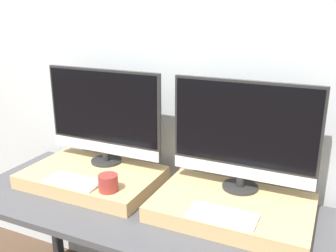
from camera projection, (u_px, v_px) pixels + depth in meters
The scene contains 9 objects.
wall_back at pixel (184, 74), 1.92m from camera, with size 8.00×0.04×2.60m.
workbench at pixel (148, 220), 1.75m from camera, with size 1.81×0.68×0.75m.
wooden_riser_left at pixel (93, 177), 1.94m from camera, with size 0.68×0.45×0.07m.
monitor_left at pixel (104, 114), 1.96m from camera, with size 0.66×0.17×0.51m.
keyboard_left at pixel (74, 181), 1.80m from camera, with size 0.28×0.13×0.01m.
mug at pixel (108, 183), 1.71m from camera, with size 0.09×0.09×0.08m.
wooden_riser_right at pixel (232, 208), 1.65m from camera, with size 0.68×0.45×0.07m.
monitor_right at pixel (243, 133), 1.67m from camera, with size 0.66×0.17×0.51m.
keyboard_right at pixel (222, 215), 1.50m from camera, with size 0.28×0.13×0.01m.
Camera 1 is at (0.73, -1.02, 1.62)m, focal length 40.00 mm.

